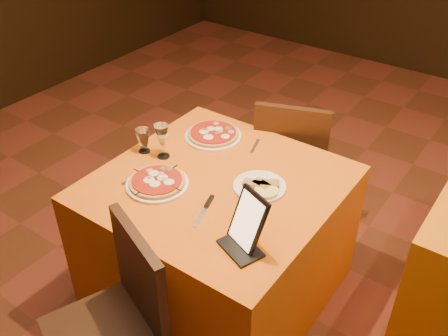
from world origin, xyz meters
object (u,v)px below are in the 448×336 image
Objects in this scene: wine_glass at (162,141)px; tablet at (248,220)px; chair_main_far at (293,159)px; pizza_near at (157,183)px; pizza_far at (213,135)px; main_table at (218,239)px; water_glass at (143,141)px; chair_main_near at (103,334)px.

tablet is at bearing -21.88° from wine_glass.
pizza_near is (-0.22, -0.97, 0.31)m from chair_main_far.
chair_main_far is at bearing 60.51° from pizza_far.
tablet reaches higher than main_table.
pizza_far is 0.33m from wine_glass.
tablet is (0.35, -1.05, 0.41)m from chair_main_far.
wine_glass reaches higher than chair_main_far.
tablet is at bearing -17.72° from water_glass.
pizza_far is (-0.26, -0.46, 0.31)m from chair_main_far.
wine_glass reaches higher than chair_main_near.
chair_main_far is at bearing 90.00° from main_table.
wine_glass reaches higher than pizza_near.
pizza_near is (-0.22, 0.61, 0.31)m from chair_main_near.
tablet is (0.56, -0.08, 0.10)m from pizza_near.
chair_main_far is 0.62m from pizza_far.
water_glass is at bearing -122.34° from pizza_far.
main_table is 1.21× the size of chair_main_far.
main_table is 0.59m from wine_glass.
chair_main_far is at bearing 77.50° from pizza_near.
tablet is at bearing -7.95° from pizza_near.
wine_glass is (-0.35, -0.77, 0.39)m from chair_main_far.
pizza_far is at bearing 95.28° from pizza_near.
main_table is 0.64m from water_glass.
wine_glass is at bearing -106.81° from pizza_far.
water_glass is at bearing -169.53° from wine_glass.
water_glass is 0.53× the size of tablet.
pizza_near and pizza_far have the same top height.
pizza_near is at bearing -138.21° from main_table.
pizza_near is at bearing 57.52° from chair_main_far.
chair_main_far is at bearing 59.31° from water_glass.
wine_glass is at bearing 135.61° from chair_main_near.
water_glass is at bearing 144.30° from pizza_near.
tablet is (0.70, -0.28, 0.03)m from wine_glass.
main_table is at bearing 1.29° from water_glass.
chair_main_far is 0.99m from water_glass.
water_glass is (-0.11, -0.02, -0.03)m from wine_glass.
chair_main_near is 4.79× the size of wine_glass.
chair_main_far is at bearing 65.25° from wine_glass.
chair_main_far is 0.93m from wine_glass.
chair_main_far is 1.18m from tablet.
pizza_far is 0.39m from water_glass.
chair_main_near is 1.00× the size of chair_main_far.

